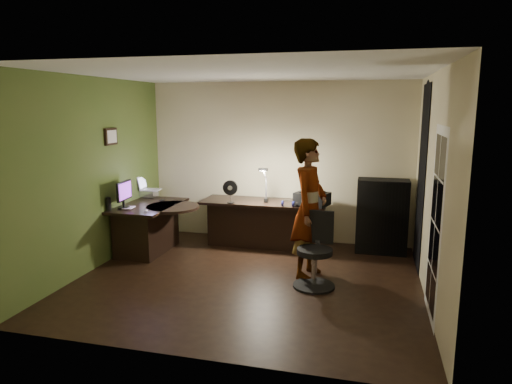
% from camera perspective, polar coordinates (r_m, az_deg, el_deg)
% --- Properties ---
extents(floor, '(4.50, 4.00, 0.01)m').
position_cam_1_polar(floor, '(6.24, -1.05, -10.93)').
color(floor, black).
rests_on(floor, ground).
extents(ceiling, '(4.50, 4.00, 0.01)m').
position_cam_1_polar(ceiling, '(5.82, -1.15, 14.74)').
color(ceiling, silver).
rests_on(ceiling, floor).
extents(wall_back, '(4.50, 0.01, 2.70)m').
position_cam_1_polar(wall_back, '(7.81, 2.80, 3.73)').
color(wall_back, beige).
rests_on(wall_back, floor).
extents(wall_front, '(4.50, 0.01, 2.70)m').
position_cam_1_polar(wall_front, '(4.02, -8.69, -3.02)').
color(wall_front, beige).
rests_on(wall_front, floor).
extents(wall_left, '(0.01, 4.00, 2.70)m').
position_cam_1_polar(wall_left, '(6.82, -19.70, 2.11)').
color(wall_left, beige).
rests_on(wall_left, floor).
extents(wall_right, '(0.01, 4.00, 2.70)m').
position_cam_1_polar(wall_right, '(5.72, 21.26, 0.46)').
color(wall_right, beige).
rests_on(wall_right, floor).
extents(green_wall_overlay, '(0.00, 4.00, 2.70)m').
position_cam_1_polar(green_wall_overlay, '(6.81, -19.60, 2.11)').
color(green_wall_overlay, '#4B6028').
rests_on(green_wall_overlay, floor).
extents(arched_doorway, '(0.01, 0.90, 2.60)m').
position_cam_1_polar(arched_doorway, '(6.85, 19.99, 1.71)').
color(arched_doorway, black).
rests_on(arched_doorway, floor).
extents(french_door, '(0.02, 0.92, 2.10)m').
position_cam_1_polar(french_door, '(5.24, 21.53, -3.79)').
color(french_door, white).
rests_on(french_door, floor).
extents(framed_picture, '(0.04, 0.30, 0.25)m').
position_cam_1_polar(framed_picture, '(7.13, -17.71, 6.62)').
color(framed_picture, black).
rests_on(framed_picture, wall_left).
extents(desk_left, '(0.83, 1.34, 0.77)m').
position_cam_1_polar(desk_left, '(7.47, -13.14, -4.42)').
color(desk_left, black).
rests_on(desk_left, floor).
extents(desk_right, '(2.04, 0.72, 0.76)m').
position_cam_1_polar(desk_right, '(7.54, 0.99, -4.01)').
color(desk_right, black).
rests_on(desk_right, floor).
extents(cabinet, '(0.78, 0.39, 1.17)m').
position_cam_1_polar(cabinet, '(7.46, 15.47, -2.94)').
color(cabinet, black).
rests_on(cabinet, floor).
extents(laptop_stand, '(0.26, 0.22, 0.11)m').
position_cam_1_polar(laptop_stand, '(7.97, -13.24, -0.17)').
color(laptop_stand, silver).
rests_on(laptop_stand, desk_left).
extents(laptop, '(0.38, 0.36, 0.23)m').
position_cam_1_polar(laptop, '(7.93, -13.04, 1.07)').
color(laptop, silver).
rests_on(laptop, laptop_stand).
extents(monitor, '(0.13, 0.46, 0.30)m').
position_cam_1_polar(monitor, '(7.17, -16.26, -0.76)').
color(monitor, black).
rests_on(monitor, desk_left).
extents(mouse, '(0.06, 0.08, 0.03)m').
position_cam_1_polar(mouse, '(6.85, -13.60, -2.28)').
color(mouse, silver).
rests_on(mouse, desk_left).
extents(phone, '(0.10, 0.15, 0.01)m').
position_cam_1_polar(phone, '(7.62, -11.62, -0.99)').
color(phone, black).
rests_on(phone, desk_left).
extents(pen, '(0.04, 0.14, 0.01)m').
position_cam_1_polar(pen, '(7.23, -10.12, -1.55)').
color(pen, black).
rests_on(pen, desk_left).
extents(speaker, '(0.10, 0.10, 0.19)m').
position_cam_1_polar(speaker, '(7.07, -17.96, -1.42)').
color(speaker, black).
rests_on(speaker, desk_left).
extents(notepad, '(0.17, 0.22, 0.01)m').
position_cam_1_polar(notepad, '(7.16, -15.62, -1.91)').
color(notepad, silver).
rests_on(notepad, desk_left).
extents(desk_fan, '(0.25, 0.15, 0.37)m').
position_cam_1_polar(desk_fan, '(7.26, -3.19, 0.05)').
color(desk_fan, black).
rests_on(desk_fan, desk_right).
extents(headphones, '(0.21, 0.10, 0.10)m').
position_cam_1_polar(headphones, '(7.06, 4.01, -1.37)').
color(headphones, navy).
rests_on(headphones, desk_right).
extents(printer, '(0.58, 0.51, 0.22)m').
position_cam_1_polar(printer, '(7.17, 7.03, -0.76)').
color(printer, black).
rests_on(printer, desk_right).
extents(desk_lamp, '(0.18, 0.29, 0.60)m').
position_cam_1_polar(desk_lamp, '(7.29, 1.28, 1.06)').
color(desk_lamp, black).
rests_on(desk_lamp, desk_right).
extents(office_chair, '(0.58, 0.58, 0.96)m').
position_cam_1_polar(office_chair, '(5.89, 7.34, -7.33)').
color(office_chair, black).
rests_on(office_chair, floor).
extents(person, '(0.57, 0.75, 1.88)m').
position_cam_1_polar(person, '(6.16, 6.69, -2.07)').
color(person, '#D8A88C').
rests_on(person, floor).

